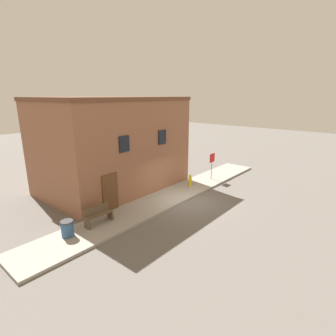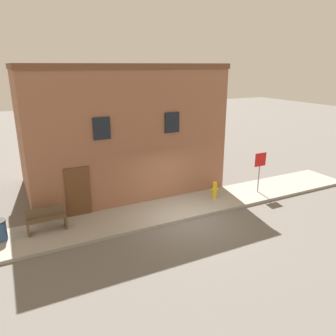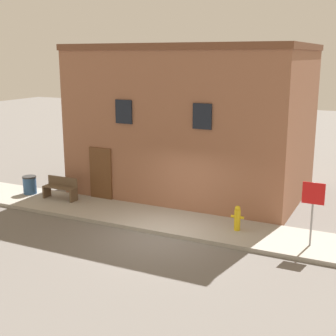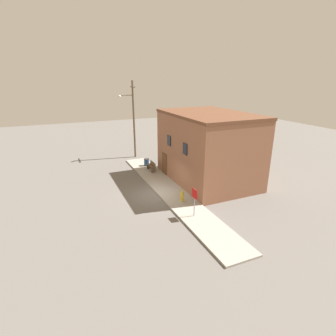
{
  "view_description": "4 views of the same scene",
  "coord_description": "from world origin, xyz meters",
  "px_view_note": "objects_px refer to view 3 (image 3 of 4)",
  "views": [
    {
      "loc": [
        -12.11,
        -8.76,
        6.28
      ],
      "look_at": [
        -0.35,
        1.17,
        2.0
      ],
      "focal_mm": 28.0,
      "sensor_mm": 36.0,
      "label": 1
    },
    {
      "loc": [
        -6.24,
        -10.49,
        6.14
      ],
      "look_at": [
        -0.35,
        1.17,
        2.0
      ],
      "focal_mm": 35.0,
      "sensor_mm": 36.0,
      "label": 2
    },
    {
      "loc": [
        6.45,
        -12.81,
        5.73
      ],
      "look_at": [
        -0.35,
        1.17,
        2.0
      ],
      "focal_mm": 50.0,
      "sensor_mm": 36.0,
      "label": 3
    },
    {
      "loc": [
        18.32,
        -6.91,
        9.08
      ],
      "look_at": [
        -0.35,
        1.17,
        2.0
      ],
      "focal_mm": 28.0,
      "sensor_mm": 36.0,
      "label": 4
    }
  ],
  "objects_px": {
    "fire_hydrant": "(237,218)",
    "bench": "(61,188)",
    "trash_bin": "(30,185)",
    "stop_sign": "(313,202)"
  },
  "relations": [
    {
      "from": "fire_hydrant",
      "to": "bench",
      "type": "bearing_deg",
      "value": 178.1
    },
    {
      "from": "fire_hydrant",
      "to": "trash_bin",
      "type": "height_order",
      "value": "fire_hydrant"
    },
    {
      "from": "bench",
      "to": "fire_hydrant",
      "type": "bearing_deg",
      "value": -1.9
    },
    {
      "from": "bench",
      "to": "trash_bin",
      "type": "xyz_separation_m",
      "value": [
        -1.64,
        0.03,
        -0.06
      ]
    },
    {
      "from": "bench",
      "to": "trash_bin",
      "type": "bearing_deg",
      "value": 178.87
    },
    {
      "from": "fire_hydrant",
      "to": "stop_sign",
      "type": "bearing_deg",
      "value": -6.61
    },
    {
      "from": "bench",
      "to": "trash_bin",
      "type": "relative_size",
      "value": 1.91
    },
    {
      "from": "bench",
      "to": "trash_bin",
      "type": "height_order",
      "value": "bench"
    },
    {
      "from": "fire_hydrant",
      "to": "bench",
      "type": "distance_m",
      "value": 7.45
    },
    {
      "from": "fire_hydrant",
      "to": "trash_bin",
      "type": "bearing_deg",
      "value": 178.24
    }
  ]
}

